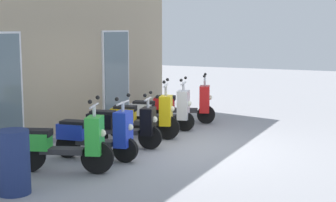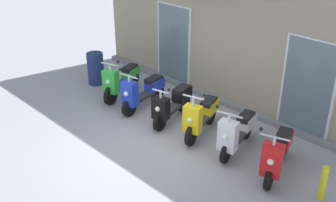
% 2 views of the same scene
% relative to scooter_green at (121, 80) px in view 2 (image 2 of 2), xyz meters
% --- Properties ---
extents(ground_plane, '(40.00, 40.00, 0.00)m').
position_rel_scooter_green_xyz_m(ground_plane, '(2.40, -1.10, -0.48)').
color(ground_plane, '#939399').
extents(storefront_facade, '(9.60, 0.50, 3.53)m').
position_rel_scooter_green_xyz_m(storefront_facade, '(2.40, 1.84, 1.22)').
color(storefront_facade, gray).
rests_on(storefront_facade, ground_plane).
extents(scooter_green, '(0.84, 1.63, 1.26)m').
position_rel_scooter_green_xyz_m(scooter_green, '(0.00, 0.00, 0.00)').
color(scooter_green, black).
rests_on(scooter_green, ground_plane).
extents(scooter_blue, '(0.64, 1.57, 1.20)m').
position_rel_scooter_green_xyz_m(scooter_blue, '(0.92, -0.05, -0.02)').
color(scooter_blue, black).
rests_on(scooter_blue, ground_plane).
extents(scooter_black, '(0.67, 1.56, 1.13)m').
position_rel_scooter_green_xyz_m(scooter_black, '(1.93, 0.01, -0.02)').
color(scooter_black, black).
rests_on(scooter_black, ground_plane).
extents(scooter_yellow, '(0.76, 1.53, 1.29)m').
position_rel_scooter_green_xyz_m(scooter_yellow, '(2.85, 0.02, 0.00)').
color(scooter_yellow, black).
rests_on(scooter_yellow, ground_plane).
extents(scooter_white, '(0.73, 1.54, 1.24)m').
position_rel_scooter_green_xyz_m(scooter_white, '(3.83, 0.05, -0.00)').
color(scooter_white, black).
rests_on(scooter_white, ground_plane).
extents(scooter_red, '(0.83, 1.55, 1.24)m').
position_rel_scooter_green_xyz_m(scooter_red, '(4.88, -0.04, -0.01)').
color(scooter_red, black).
rests_on(scooter_red, ground_plane).
extents(curb_bollard, '(0.12, 0.12, 0.70)m').
position_rel_scooter_green_xyz_m(curb_bollard, '(5.89, -0.13, -0.13)').
color(curb_bollard, yellow).
rests_on(curb_bollard, ground_plane).
extents(trash_bin, '(0.47, 0.47, 0.93)m').
position_rel_scooter_green_xyz_m(trash_bin, '(-1.19, 0.01, -0.02)').
color(trash_bin, navy).
rests_on(trash_bin, ground_plane).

